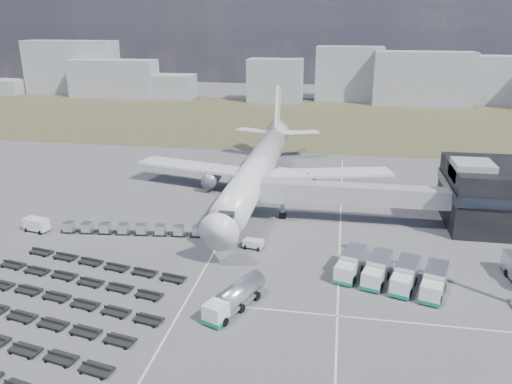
# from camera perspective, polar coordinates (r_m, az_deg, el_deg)

# --- Properties ---
(ground) EXTENTS (420.00, 420.00, 0.00)m
(ground) POSITION_cam_1_polar(r_m,az_deg,el_deg) (67.95, -4.36, -9.07)
(ground) COLOR #565659
(ground) RESTS_ON ground
(grass_strip) EXTENTS (420.00, 90.00, 0.01)m
(grass_strip) POSITION_cam_1_polar(r_m,az_deg,el_deg) (171.71, 4.60, 8.24)
(grass_strip) COLOR #4E452E
(grass_strip) RESTS_ON ground
(lane_markings) EXTENTS (47.12, 110.00, 0.01)m
(lane_markings) POSITION_cam_1_polar(r_m,az_deg,el_deg) (69.09, 4.23, -8.56)
(lane_markings) COLOR silver
(lane_markings) RESTS_ON ground
(jet_bridge) EXTENTS (30.30, 3.80, 7.05)m
(jet_bridge) POSITION_cam_1_polar(r_m,az_deg,el_deg) (82.93, 9.75, -0.18)
(jet_bridge) COLOR #939399
(jet_bridge) RESTS_ON ground
(airliner) EXTENTS (51.59, 64.53, 17.62)m
(airliner) POSITION_cam_1_polar(r_m,az_deg,el_deg) (95.47, 0.25, 2.81)
(airliner) COLOR white
(airliner) RESTS_ON ground
(skyline) EXTENTS (301.43, 26.45, 23.50)m
(skyline) POSITION_cam_1_polar(r_m,az_deg,el_deg) (213.15, 4.92, 12.98)
(skyline) COLOR #999DA7
(skyline) RESTS_ON ground
(fuel_tanker) EXTENTS (6.00, 9.63, 3.06)m
(fuel_tanker) POSITION_cam_1_polar(r_m,az_deg,el_deg) (59.12, -2.45, -11.94)
(fuel_tanker) COLOR white
(fuel_tanker) RESTS_ON ground
(pushback_tug) EXTENTS (3.11, 2.09, 1.34)m
(pushback_tug) POSITION_cam_1_polar(r_m,az_deg,el_deg) (74.00, -0.30, -5.97)
(pushback_tug) COLOR white
(pushback_tug) RESTS_ON ground
(utility_van) EXTENTS (4.35, 2.65, 2.18)m
(utility_van) POSITION_cam_1_polar(r_m,az_deg,el_deg) (86.94, -23.78, -3.46)
(utility_van) COLOR white
(utility_van) RESTS_ON ground
(catering_truck) EXTENTS (4.98, 7.49, 3.18)m
(catering_truck) POSITION_cam_1_polar(r_m,az_deg,el_deg) (99.94, 2.55, 1.35)
(catering_truck) COLOR white
(catering_truck) RESTS_ON ground
(service_trucks_near) EXTENTS (14.57, 10.70, 2.90)m
(service_trucks_near) POSITION_cam_1_polar(r_m,az_deg,el_deg) (66.48, 15.17, -8.87)
(service_trucks_near) COLOR white
(service_trucks_near) RESTS_ON ground
(uld_row) EXTENTS (23.04, 3.61, 1.56)m
(uld_row) POSITION_cam_1_polar(r_m,az_deg,el_deg) (80.85, -13.92, -4.12)
(uld_row) COLOR black
(uld_row) RESTS_ON ground
(baggage_dollies) EXTENTS (32.83, 29.49, 0.78)m
(baggage_dollies) POSITION_cam_1_polar(r_m,az_deg,el_deg) (64.85, -23.95, -11.89)
(baggage_dollies) COLOR black
(baggage_dollies) RESTS_ON ground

